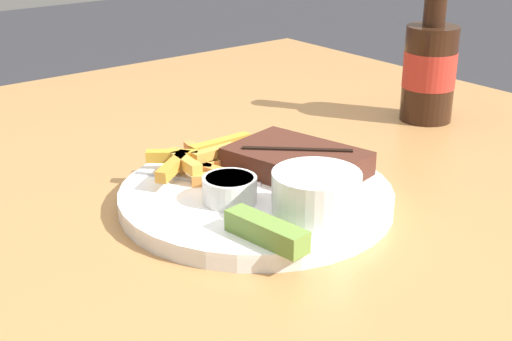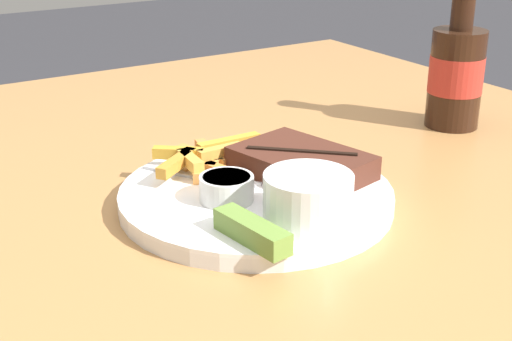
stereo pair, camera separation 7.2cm
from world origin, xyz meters
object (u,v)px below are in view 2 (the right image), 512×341
Objects in this scene: dinner_plate at (256,197)px; steak_portion at (301,163)px; pickle_spear at (252,231)px; fork_utensil at (194,175)px; dipping_sauce_cup at (227,187)px; beer_bottle at (456,72)px; coleslaw_cup at (305,196)px.

steak_portion is at bearing 96.51° from dinner_plate.
pickle_spear reaches higher than fork_utensil.
steak_portion is 1.31× the size of fork_utensil.
dipping_sauce_cup is (0.02, -0.10, 0.00)m from steak_portion.
pickle_spear reaches higher than dinner_plate.
pickle_spear is 0.40× the size of beer_bottle.
dinner_plate is 0.10m from coleslaw_cup.
dinner_plate is 3.39× the size of coleslaw_cup.
coleslaw_cup reaches higher than pickle_spear.
beer_bottle is at bearing 101.77° from dinner_plate.
pickle_spear is (0.10, -0.13, -0.00)m from steak_portion.
coleslaw_cup is 0.40m from beer_bottle.
coleslaw_cup is (0.09, -0.00, 0.04)m from dinner_plate.
dinner_plate is at bearing -78.23° from beer_bottle.
coleslaw_cup is 0.06m from pickle_spear.
steak_portion is (-0.01, 0.06, 0.02)m from dinner_plate.
beer_bottle reaches higher than dinner_plate.
fork_utensil is at bearing 170.85° from pickle_spear.
fork_utensil reaches higher than dinner_plate.
coleslaw_cup is 0.09m from dipping_sauce_cup.
steak_portion is 0.16m from pickle_spear.
dipping_sauce_cup reaches higher than pickle_spear.
coleslaw_cup is 0.97× the size of pickle_spear.
pickle_spear is at bearing -50.86° from steak_portion.
coleslaw_cup is 1.54× the size of dipping_sauce_cup.
steak_portion is 2.91× the size of dipping_sauce_cup.
steak_portion is at bearing -77.17° from beer_bottle.
beer_bottle is (-0.16, 0.37, 0.03)m from coleslaw_cup.
dipping_sauce_cup is at bearing -32.41° from fork_utensil.
steak_portion is at bearing 29.13° from fork_utensil.
dinner_plate is 0.07m from steak_portion.
fork_utensil is at bearing -166.84° from coleslaw_cup.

